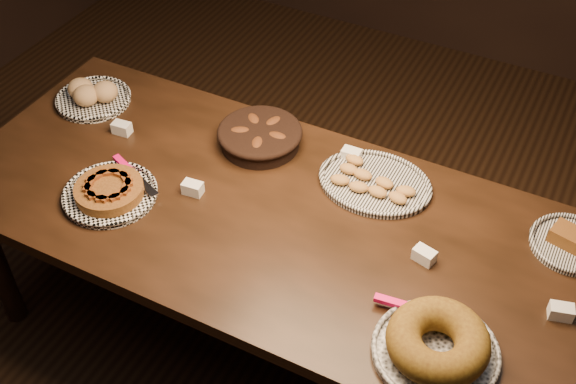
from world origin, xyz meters
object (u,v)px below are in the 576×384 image
at_px(buffet_table, 283,231).
at_px(bundt_cake_plate, 437,344).
at_px(apple_tart_plate, 110,192).
at_px(madeleine_platter, 374,183).

xyz_separation_m(buffet_table, bundt_cake_plate, (0.64, -0.29, 0.12)).
relative_size(apple_tart_plate, bundt_cake_plate, 0.81).
xyz_separation_m(buffet_table, madeleine_platter, (0.22, 0.28, 0.09)).
xyz_separation_m(madeleine_platter, bundt_cake_plate, (0.42, -0.57, 0.03)).
distance_m(buffet_table, apple_tart_plate, 0.62).
height_order(madeleine_platter, bundt_cake_plate, bundt_cake_plate).
distance_m(buffet_table, bundt_cake_plate, 0.71).
distance_m(buffet_table, madeleine_platter, 0.37).
height_order(buffet_table, apple_tart_plate, apple_tart_plate).
xyz_separation_m(apple_tart_plate, madeleine_platter, (0.80, 0.47, -0.01)).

